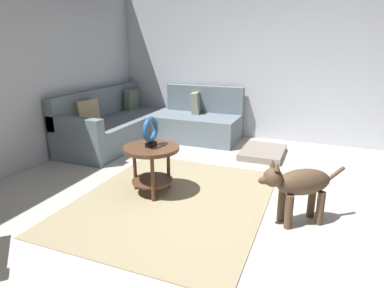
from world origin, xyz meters
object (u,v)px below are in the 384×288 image
Objects in this scene: torus_sculpture at (151,131)px; dog at (299,185)px; sectional_couch at (148,124)px; side_table at (152,157)px; dog_bed_mat at (263,152)px.

torus_sculpture is 1.56m from dog.
side_table is at bearing -149.57° from sectional_couch.
torus_sculpture is (-0.00, -0.00, 0.29)m from side_table.
dog_bed_mat is (1.74, -0.90, -0.37)m from side_table.
sectional_couch is 3.15m from dog.
dog_bed_mat is (-0.01, -1.93, -0.25)m from sectional_couch.
side_table is at bearing 52.64° from dog.
torus_sculpture is 0.45× the size of dog.
dog_bed_mat is at bearing -27.37° from side_table.
sectional_couch is 6.90× the size of torus_sculpture.
dog is at bearing -92.74° from torus_sculpture.
side_table is at bearing 75.96° from torus_sculpture.
dog is (-0.07, -1.52, -0.33)m from torus_sculpture.
sectional_couch is at bearing 89.64° from dog_bed_mat.
sectional_couch is 2.04m from side_table.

